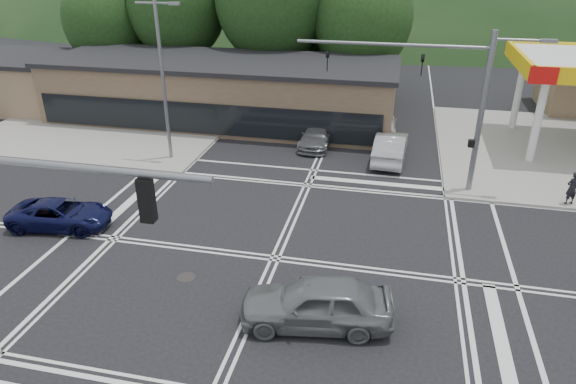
% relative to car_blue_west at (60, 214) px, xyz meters
% --- Properties ---
extents(ground, '(120.00, 120.00, 0.00)m').
position_rel_car_blue_west_xyz_m(ground, '(9.95, -0.50, -0.62)').
color(ground, black).
rests_on(ground, ground).
extents(sidewalk_ne, '(16.00, 16.00, 0.15)m').
position_rel_car_blue_west_xyz_m(sidewalk_ne, '(24.95, 14.50, -0.54)').
color(sidewalk_ne, gray).
rests_on(sidewalk_ne, ground).
extents(sidewalk_nw, '(16.00, 16.00, 0.15)m').
position_rel_car_blue_west_xyz_m(sidewalk_nw, '(-5.05, 14.50, -0.54)').
color(sidewalk_nw, gray).
rests_on(sidewalk_nw, ground).
extents(commercial_row, '(24.00, 8.00, 4.00)m').
position_rel_car_blue_west_xyz_m(commercial_row, '(1.95, 16.50, 1.38)').
color(commercial_row, brown).
rests_on(commercial_row, ground).
extents(commercial_nw, '(8.00, 7.00, 3.60)m').
position_rel_car_blue_west_xyz_m(commercial_nw, '(-14.05, 16.50, 1.18)').
color(commercial_nw, '#846B4F').
rests_on(commercial_nw, ground).
extents(hill_north, '(252.00, 126.00, 140.00)m').
position_rel_car_blue_west_xyz_m(hill_north, '(9.95, 89.50, -0.62)').
color(hill_north, '#1A3417').
rests_on(hill_north, ground).
extents(tree_n_a, '(8.00, 8.00, 11.75)m').
position_rel_car_blue_west_xyz_m(tree_n_a, '(-4.05, 23.50, 6.52)').
color(tree_n_a, '#382619').
rests_on(tree_n_a, ground).
extents(tree_n_c, '(7.60, 7.60, 10.87)m').
position_rel_car_blue_west_xyz_m(tree_n_c, '(10.95, 23.50, 5.87)').
color(tree_n_c, '#382619').
rests_on(tree_n_c, ground).
extents(tree_n_d, '(6.80, 6.80, 9.76)m').
position_rel_car_blue_west_xyz_m(tree_n_d, '(-10.05, 22.50, 5.22)').
color(tree_n_d, '#382619').
rests_on(tree_n_d, ground).
extents(tree_n_e, '(8.40, 8.40, 11.98)m').
position_rel_car_blue_west_xyz_m(tree_n_e, '(7.95, 27.50, 6.52)').
color(tree_n_e, '#382619').
rests_on(tree_n_e, ground).
extents(streetlight_nw, '(2.50, 0.25, 9.00)m').
position_rel_car_blue_west_xyz_m(streetlight_nw, '(1.51, 8.50, 4.43)').
color(streetlight_nw, slate).
rests_on(streetlight_nw, ground).
extents(signal_mast_ne, '(11.65, 0.30, 8.00)m').
position_rel_car_blue_west_xyz_m(signal_mast_ne, '(16.90, 7.70, 4.45)').
color(signal_mast_ne, slate).
rests_on(signal_mast_ne, ground).
extents(car_blue_west, '(4.70, 2.66, 1.24)m').
position_rel_car_blue_west_xyz_m(car_blue_west, '(0.00, 0.00, 0.00)').
color(car_blue_west, '#0B0E34').
rests_on(car_blue_west, ground).
extents(car_grey_center, '(5.26, 2.75, 1.71)m').
position_rel_car_blue_west_xyz_m(car_grey_center, '(12.21, -4.02, 0.23)').
color(car_grey_center, slate).
rests_on(car_grey_center, ground).
extents(car_queue_a, '(2.00, 5.03, 1.63)m').
position_rel_car_blue_west_xyz_m(car_queue_a, '(14.03, 11.17, 0.19)').
color(car_queue_a, '#9C9EA3').
rests_on(car_queue_a, ground).
extents(car_queue_b, '(1.98, 4.59, 1.54)m').
position_rel_car_blue_west_xyz_m(car_queue_b, '(13.32, 15.49, 0.15)').
color(car_queue_b, silver).
rests_on(car_queue_b, ground).
extents(car_northbound, '(1.92, 4.55, 1.31)m').
position_rel_car_blue_west_xyz_m(car_northbound, '(9.45, 12.68, 0.04)').
color(car_northbound, '#5D5F61').
rests_on(car_northbound, ground).
extents(pedestrian, '(0.71, 0.61, 1.66)m').
position_rel_car_blue_west_xyz_m(pedestrian, '(22.69, 7.00, 0.36)').
color(pedestrian, black).
rests_on(pedestrian, sidewalk_ne).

